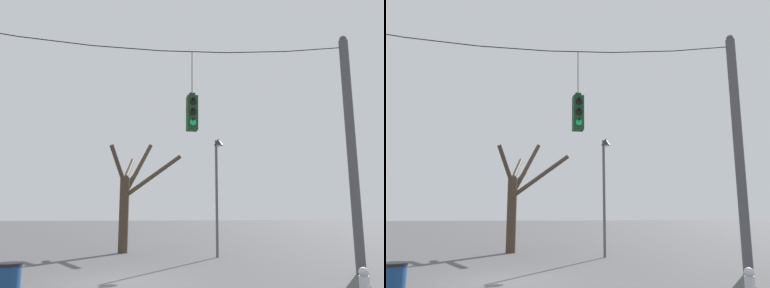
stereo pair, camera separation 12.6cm
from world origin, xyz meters
The scene contains 8 objects.
ground_plane centered at (0.00, 0.00, 0.00)m, with size 200.00×200.00×0.00m, color #4C4C4F.
utility_pole_right centered at (7.65, 0.13, 4.11)m, with size 0.32×0.32×8.24m.
span_wire centered at (0.00, 0.13, 7.36)m, with size 15.30×0.03×0.69m.
traffic_light_near_left_pole centered at (2.11, 0.12, 5.11)m, with size 0.34×0.46×2.66m.
street_lamp centered at (4.26, 5.42, 3.73)m, with size 0.43×0.75×5.34m.
bare_tree centered at (0.33, 8.56, 2.89)m, with size 3.83×3.94×5.83m.
fire_hydrant centered at (5.36, -3.40, 0.38)m, with size 0.22×0.30×0.75m.
trash_bin centered at (-2.35, -2.23, 0.44)m, with size 0.54×0.54×0.87m.
Camera 1 is at (0.06, -11.27, 1.92)m, focal length 35.00 mm.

